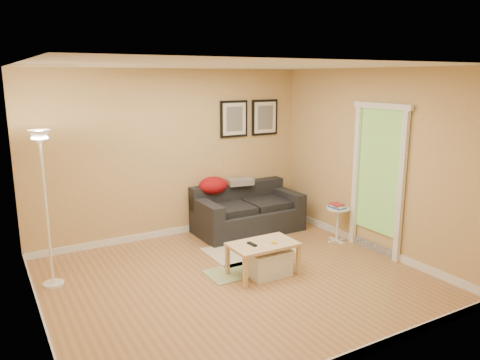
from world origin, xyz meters
The scene contains 25 objects.
floor centered at (0.00, 0.00, 0.00)m, with size 4.50×4.50×0.00m, color #AD784A.
ceiling centered at (0.00, 0.00, 2.60)m, with size 4.50×4.50×0.00m, color white.
wall_back centered at (0.00, 2.00, 1.30)m, with size 4.50×4.50×0.00m, color tan.
wall_front centered at (0.00, -2.00, 1.30)m, with size 4.50×4.50×0.00m, color tan.
wall_left centered at (-2.25, 0.00, 1.30)m, with size 4.00×4.00×0.00m, color tan.
wall_right centered at (2.25, 0.00, 1.30)m, with size 4.00×4.00×0.00m, color tan.
baseboard_back centered at (0.00, 1.99, 0.05)m, with size 4.50×0.02×0.10m, color white.
baseboard_front centered at (0.00, -1.99, 0.05)m, with size 4.50×0.02×0.10m, color white.
baseboard_left centered at (-2.24, 0.00, 0.05)m, with size 0.02×4.00×0.10m, color white.
baseboard_right centered at (2.24, 0.00, 0.05)m, with size 0.02×4.00×0.10m, color white.
sofa centered at (1.09, 1.53, 0.38)m, with size 1.70×0.90×0.75m, color black, non-canonical shape.
red_throw centered at (0.60, 1.80, 0.77)m, with size 0.48×0.36×0.28m, color maroon, non-canonical shape.
plaid_throw centered at (1.09, 1.79, 0.78)m, with size 0.42×0.26×0.10m, color tan, non-canonical shape.
framed_print_left centered at (1.08, 1.98, 1.80)m, with size 0.50×0.04×0.60m, color black, non-canonical shape.
framed_print_right centered at (1.68, 1.98, 1.80)m, with size 0.50×0.04×0.60m, color black, non-canonical shape.
area_rug centered at (0.67, 0.75, 0.01)m, with size 1.25×0.85×0.01m, color beige.
green_runner centered at (0.08, 0.19, 0.01)m, with size 0.70×0.50×0.01m, color #668C4C.
coffee_table centered at (0.38, -0.04, 0.21)m, with size 0.85×0.52×0.42m, color #DFB687, non-canonical shape.
remote_control centered at (0.22, -0.02, 0.43)m, with size 0.05×0.16×0.02m, color black.
tape_roll centered at (0.49, -0.11, 0.44)m, with size 0.07×0.07×0.03m, color yellow.
storage_bin centered at (0.43, -0.08, 0.17)m, with size 0.55×0.40×0.34m, color white, non-canonical shape.
side_table centered at (2.02, 0.43, 0.27)m, with size 0.35×0.35×0.53m, color white, non-canonical shape.
book_stack centered at (2.01, 0.43, 0.57)m, with size 0.17×0.23×0.07m, color #335699, non-canonical shape.
floor_lamp centered at (-2.00, 0.97, 0.90)m, with size 0.25×0.25×1.90m, color white, non-canonical shape.
doorway centered at (2.20, -0.15, 1.02)m, with size 0.12×1.01×2.13m, color white, non-canonical shape.
Camera 1 is at (-2.63, -4.69, 2.47)m, focal length 34.68 mm.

